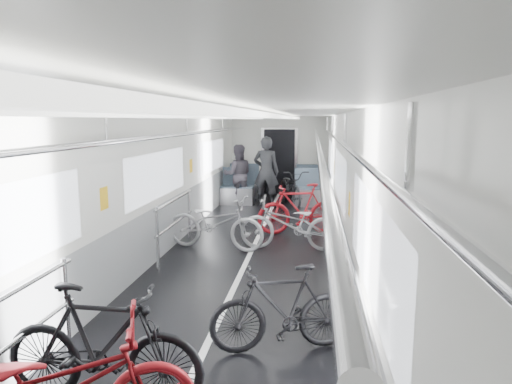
% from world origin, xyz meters
% --- Properties ---
extents(car_shell, '(3.02, 14.01, 2.41)m').
position_xyz_m(car_shell, '(0.00, 1.78, 1.13)').
color(car_shell, black).
rests_on(car_shell, ground).
extents(bike_left_mid, '(1.70, 0.51, 1.01)m').
position_xyz_m(bike_left_mid, '(-0.60, -3.95, 0.51)').
color(bike_left_mid, black).
rests_on(bike_left_mid, floor).
extents(bike_left_far, '(1.91, 0.97, 0.96)m').
position_xyz_m(bike_left_far, '(-0.66, 0.59, 0.48)').
color(bike_left_far, '#9C9DA1').
rests_on(bike_left_far, floor).
extents(bike_right_near, '(1.53, 0.82, 0.89)m').
position_xyz_m(bike_right_near, '(0.78, -2.90, 0.44)').
color(bike_right_near, black).
rests_on(bike_right_near, floor).
extents(bike_right_mid, '(1.81, 0.65, 0.95)m').
position_xyz_m(bike_right_mid, '(0.67, 0.69, 0.47)').
color(bike_right_mid, '#98989C').
rests_on(bike_right_mid, floor).
extents(bike_right_far, '(1.78, 0.87, 1.03)m').
position_xyz_m(bike_right_far, '(0.80, 1.88, 0.52)').
color(bike_right_far, '#A6141C').
rests_on(bike_right_far, floor).
extents(bike_aisle, '(1.24, 2.02, 1.00)m').
position_xyz_m(bike_aisle, '(0.47, 4.80, 0.50)').
color(bike_aisle, black).
rests_on(bike_aisle, floor).
extents(person_standing, '(0.71, 0.50, 1.87)m').
position_xyz_m(person_standing, '(-0.19, 4.80, 0.93)').
color(person_standing, black).
rests_on(person_standing, floor).
extents(person_seated, '(0.91, 0.78, 1.64)m').
position_xyz_m(person_seated, '(-0.98, 4.97, 0.82)').
color(person_seated, '#2D2930').
rests_on(person_seated, floor).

